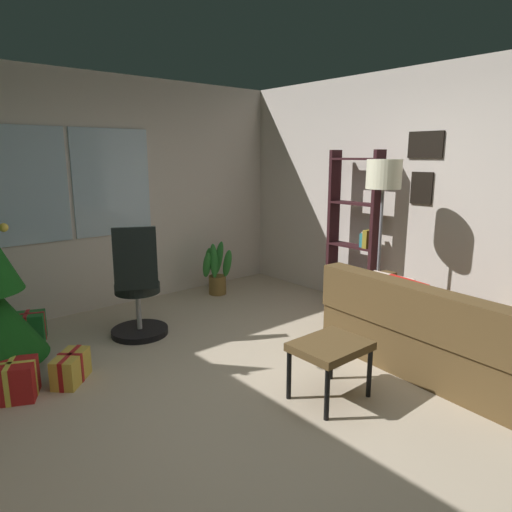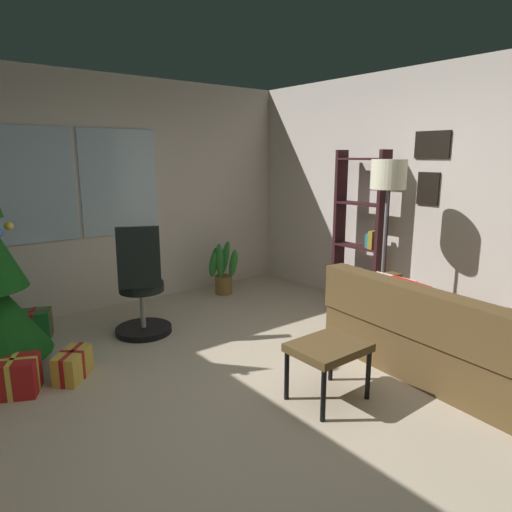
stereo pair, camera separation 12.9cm
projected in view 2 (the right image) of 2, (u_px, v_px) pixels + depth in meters
ground_plane at (275, 414)px, 3.26m from camera, size 4.75×5.87×0.10m
wall_back_with_windows at (107, 194)px, 5.23m from camera, size 4.75×0.12×2.66m
wall_right_with_frames at (465, 201)px, 4.42m from camera, size 0.12×5.87×2.66m
couch at (460, 340)px, 3.75m from camera, size 1.63×1.99×0.77m
footstool at (328, 351)px, 3.28m from camera, size 0.53×0.43×0.44m
gift_box_red at (14, 376)px, 3.41m from camera, size 0.42×0.39×0.29m
gift_box_green at (34, 324)px, 4.46m from camera, size 0.38×0.34×0.29m
gift_box_gold at (73, 365)px, 3.65m from camera, size 0.37×0.38×0.24m
office_chair at (141, 293)px, 4.46m from camera, size 0.57×0.59×1.12m
bookshelf at (360, 242)px, 5.17m from camera, size 0.18×0.64×1.83m
floor_lamp at (388, 189)px, 4.33m from camera, size 0.34×0.34×1.73m
potted_plant at (222, 270)px, 5.86m from camera, size 0.39×0.53×0.69m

